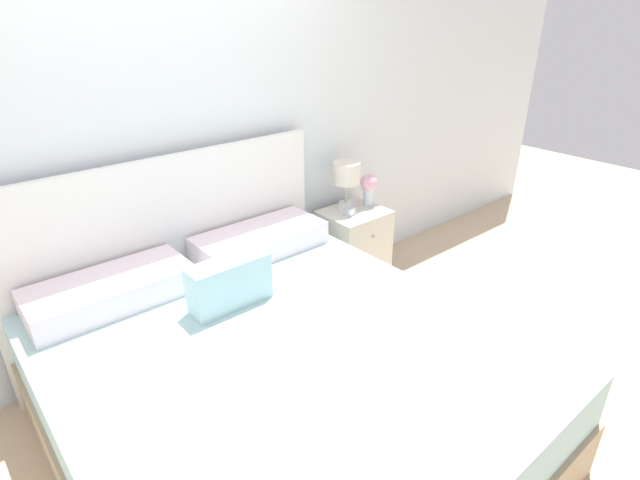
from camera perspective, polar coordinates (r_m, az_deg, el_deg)
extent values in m
plane|color=#CCB28E|center=(3.39, -15.17, -10.43)|extent=(12.00, 12.00, 0.00)
cube|color=white|center=(2.91, -18.75, 11.52)|extent=(8.00, 0.06, 2.60)
cube|color=tan|center=(2.56, -4.20, -19.10)|extent=(1.88, 2.15, 0.30)
cube|color=silver|center=(2.37, -4.42, -14.28)|extent=(1.84, 2.11, 0.27)
cube|color=white|center=(3.06, -16.22, -1.62)|extent=(1.92, 0.05, 1.19)
cube|color=white|center=(2.73, -22.82, -5.34)|extent=(0.79, 0.36, 0.14)
cube|color=white|center=(3.05, -6.87, -0.02)|extent=(0.79, 0.36, 0.14)
cube|color=silver|center=(2.52, -10.29, -4.87)|extent=(0.41, 0.14, 0.25)
cube|color=silver|center=(3.70, 3.79, -0.92)|extent=(0.45, 0.38, 0.59)
sphere|color=#B2AD93|center=(3.50, 6.15, 0.36)|extent=(0.02, 0.02, 0.02)
cylinder|color=white|center=(3.59, 2.94, 3.94)|extent=(0.10, 0.10, 0.06)
cylinder|color=#B7B29E|center=(3.56, 2.98, 5.42)|extent=(0.02, 0.02, 0.14)
cylinder|color=silver|center=(3.51, 3.03, 7.67)|extent=(0.19, 0.19, 0.15)
cylinder|color=silver|center=(3.67, 5.54, 4.93)|extent=(0.07, 0.07, 0.13)
sphere|color=#EFB2C6|center=(3.64, 5.61, 6.54)|extent=(0.12, 0.12, 0.12)
sphere|color=#609356|center=(3.67, 5.94, 6.18)|extent=(0.06, 0.06, 0.06)
cube|color=silver|center=(3.49, 3.39, 3.28)|extent=(0.07, 0.05, 0.06)
cylinder|color=white|center=(3.48, 3.67, 3.16)|extent=(0.05, 0.00, 0.05)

